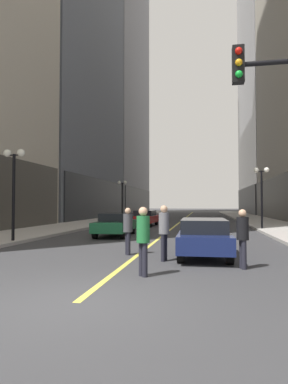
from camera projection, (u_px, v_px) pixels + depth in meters
ground_plane at (184, 219)px, 40.57m from camera, size 200.00×200.00×0.00m
sidewalk_left at (119, 218)px, 42.03m from camera, size 4.50×78.00×0.15m
sidewalk_right at (254, 219)px, 39.12m from camera, size 4.50×78.00×0.15m
lane_centre_stripe at (184, 219)px, 40.58m from camera, size 0.16×70.00×0.01m
building_left_far at (107, 44)px, 69.55m from camera, size 13.95×26.00×71.41m
building_right_far at (279, 67)px, 63.22m from camera, size 13.09×26.00×56.56m
car_navy at (204, 236)px, 11.76m from camera, size 1.82×4.69×1.32m
car_green at (116, 223)px, 19.18m from camera, size 1.96×4.76×1.32m
car_red at (145, 218)px, 27.73m from camera, size 1.83×4.56×1.32m
pedestrian_in_grey_suit at (164, 228)px, 10.71m from camera, size 0.43×0.43×1.81m
pedestrian_in_black_coat at (243, 234)px, 9.41m from camera, size 0.42×0.42×1.70m
pedestrian_with_orange_bag at (128, 227)px, 12.03m from camera, size 0.47×0.47×1.71m
pedestrian_in_green_parka at (143, 236)px, 8.44m from camera, size 0.48×0.48×1.77m
street_lamp_left_near at (14, 174)px, 15.47m from camera, size 1.06×0.36×4.43m
street_lamp_left_far at (122, 191)px, 36.20m from camera, size 1.06×0.36×4.43m
street_lamp_right_mid at (262, 184)px, 23.14m from camera, size 1.06×0.36×4.43m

